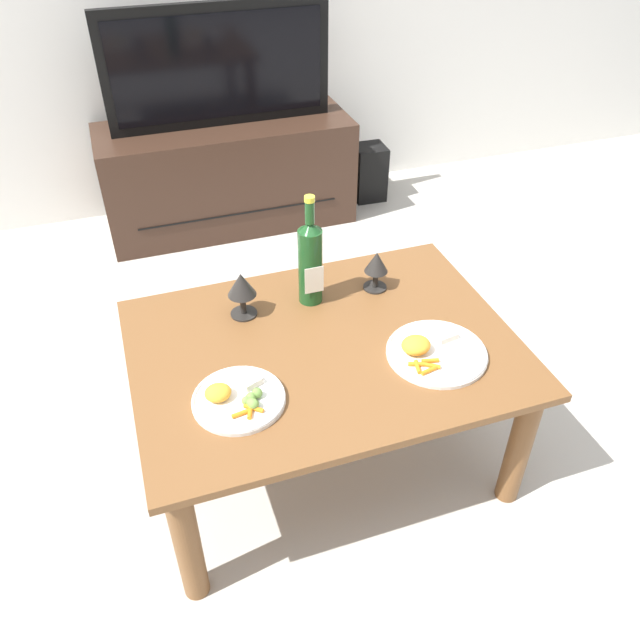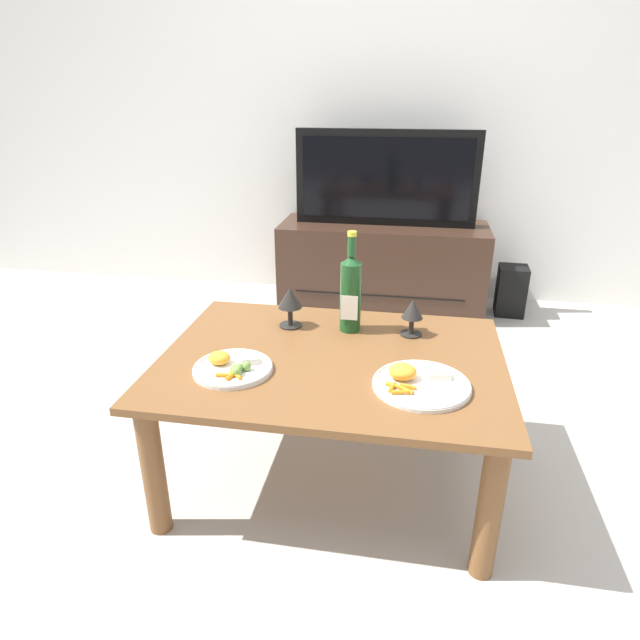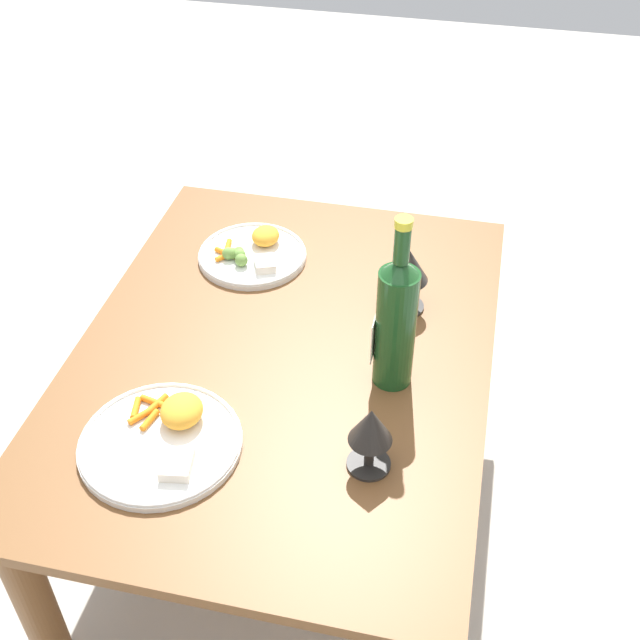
# 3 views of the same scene
# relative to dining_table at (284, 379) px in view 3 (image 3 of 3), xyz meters

# --- Properties ---
(ground_plane) EXTENTS (6.40, 6.40, 0.00)m
(ground_plane) POSITION_rel_dining_table_xyz_m (0.00, 0.00, -0.40)
(ground_plane) COLOR #B7B2A8
(dining_table) EXTENTS (1.11, 0.82, 0.48)m
(dining_table) POSITION_rel_dining_table_xyz_m (0.00, 0.00, 0.00)
(dining_table) COLOR brown
(dining_table) RESTS_ON ground_plane
(wine_bottle) EXTENTS (0.08, 0.08, 0.36)m
(wine_bottle) POSITION_rel_dining_table_xyz_m (0.03, 0.22, 0.23)
(wine_bottle) COLOR #19471E
(wine_bottle) RESTS_ON dining_table
(goblet_left) EXTENTS (0.09, 0.09, 0.15)m
(goblet_left) POSITION_rel_dining_table_xyz_m (-0.19, 0.22, 0.18)
(goblet_left) COLOR black
(goblet_left) RESTS_ON dining_table
(goblet_right) EXTENTS (0.08, 0.08, 0.14)m
(goblet_right) POSITION_rel_dining_table_xyz_m (0.25, 0.22, 0.17)
(goblet_right) COLOR black
(goblet_right) RESTS_ON dining_table
(dinner_plate_left) EXTENTS (0.25, 0.25, 0.05)m
(dinner_plate_left) POSITION_rel_dining_table_xyz_m (-0.29, -0.15, 0.09)
(dinner_plate_left) COLOR white
(dinner_plate_left) RESTS_ON dining_table
(dinner_plate_right) EXTENTS (0.29, 0.29, 0.06)m
(dinner_plate_right) POSITION_rel_dining_table_xyz_m (0.28, -0.14, 0.09)
(dinner_plate_right) COLOR white
(dinner_plate_right) RESTS_ON dining_table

